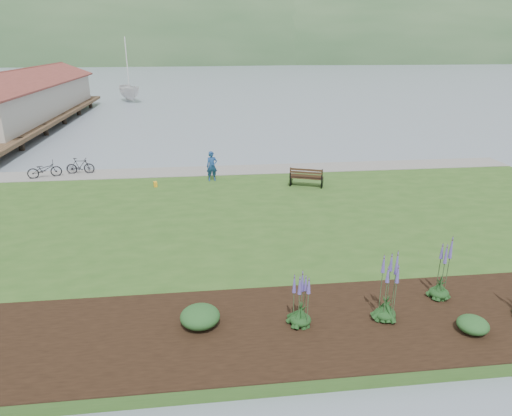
{
  "coord_description": "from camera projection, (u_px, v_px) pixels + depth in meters",
  "views": [
    {
      "loc": [
        -2.59,
        -20.54,
        8.01
      ],
      "look_at": [
        -0.45,
        -2.45,
        1.3
      ],
      "focal_mm": 32.0,
      "sensor_mm": 36.0,
      "label": 1
    }
  ],
  "objects": [
    {
      "name": "far_hillside",
      "position": [
        256.0,
        62.0,
        182.81
      ],
      "size": [
        580.0,
        80.0,
        38.0
      ],
      "primitive_type": null,
      "color": "#325630",
      "rests_on": "ground"
    },
    {
      "name": "lawn",
      "position": [
        265.0,
        227.0,
        20.26
      ],
      "size": [
        34.0,
        20.0,
        0.4
      ],
      "primitive_type": "cube",
      "color": "#2E551E",
      "rests_on": "ground"
    },
    {
      "name": "shoreline_path",
      "position": [
        246.0,
        170.0,
        28.48
      ],
      "size": [
        34.0,
        2.2,
        0.03
      ],
      "primitive_type": "cube",
      "color": "gray",
      "rests_on": "lawn"
    },
    {
      "name": "person",
      "position": [
        212.0,
        164.0,
        26.0
      ],
      "size": [
        0.79,
        0.59,
        2.0
      ],
      "primitive_type": "imported",
      "rotation": [
        0.0,
        0.0,
        0.13
      ],
      "color": "navy",
      "rests_on": "lawn"
    },
    {
      "name": "echium_0",
      "position": [
        388.0,
        287.0,
        12.85
      ],
      "size": [
        0.62,
        0.62,
        2.37
      ],
      "color": "#143916",
      "rests_on": "garden_bed"
    },
    {
      "name": "echium_4",
      "position": [
        301.0,
        300.0,
        12.66
      ],
      "size": [
        0.62,
        0.62,
        1.91
      ],
      "color": "#143916",
      "rests_on": "garden_bed"
    },
    {
      "name": "ground",
      "position": [
        259.0,
        215.0,
        22.19
      ],
      "size": [
        600.0,
        600.0,
        0.0
      ],
      "primitive_type": "plane",
      "color": "gray",
      "rests_on": "ground"
    },
    {
      "name": "pannier",
      "position": [
        155.0,
        184.0,
        25.18
      ],
      "size": [
        0.23,
        0.3,
        0.28
      ],
      "primitive_type": "cube",
      "rotation": [
        0.0,
        0.0,
        0.26
      ],
      "color": "#F6AD1C",
      "rests_on": "lawn"
    },
    {
      "name": "sailboat",
      "position": [
        131.0,
        102.0,
        63.46
      ],
      "size": [
        13.33,
        13.43,
        27.02
      ],
      "primitive_type": "imported",
      "rotation": [
        0.0,
        0.0,
        0.37
      ],
      "color": "silver",
      "rests_on": "ground"
    },
    {
      "name": "shrub_1",
      "position": [
        473.0,
        325.0,
        12.55
      ],
      "size": [
        0.86,
        0.86,
        0.43
      ],
      "primitive_type": "ellipsoid",
      "color": "#1E4C21",
      "rests_on": "garden_bed"
    },
    {
      "name": "bicycle_b",
      "position": [
        80.0,
        166.0,
        27.49
      ],
      "size": [
        0.5,
        1.65,
        0.99
      ],
      "primitive_type": "imported",
      "rotation": [
        0.0,
        0.0,
        1.59
      ],
      "color": "black",
      "rests_on": "lawn"
    },
    {
      "name": "garden_bed",
      "position": [
        403.0,
        318.0,
        13.24
      ],
      "size": [
        24.0,
        4.4,
        0.04
      ],
      "primitive_type": "cube",
      "color": "black",
      "rests_on": "lawn"
    },
    {
      "name": "pier_pavilion",
      "position": [
        23.0,
        99.0,
        44.71
      ],
      "size": [
        8.0,
        36.0,
        5.4
      ],
      "color": "#4C3826",
      "rests_on": "ground"
    },
    {
      "name": "bicycle_a",
      "position": [
        44.0,
        170.0,
        26.71
      ],
      "size": [
        1.21,
        2.01,
        0.99
      ],
      "primitive_type": "imported",
      "rotation": [
        0.0,
        0.0,
        1.88
      ],
      "color": "black",
      "rests_on": "lawn"
    },
    {
      "name": "echium_1",
      "position": [
        442.0,
        272.0,
        14.0
      ],
      "size": [
        0.62,
        0.62,
        2.3
      ],
      "color": "#143916",
      "rests_on": "garden_bed"
    },
    {
      "name": "shrub_0",
      "position": [
        200.0,
        317.0,
        12.8
      ],
      "size": [
        1.13,
        1.13,
        0.56
      ],
      "primitive_type": "ellipsoid",
      "color": "#1E4C21",
      "rests_on": "garden_bed"
    },
    {
      "name": "park_bench",
      "position": [
        306.0,
        177.0,
        25.05
      ],
      "size": [
        1.93,
        1.32,
        1.11
      ],
      "rotation": [
        0.0,
        0.0,
        -0.36
      ],
      "color": "black",
      "rests_on": "lawn"
    }
  ]
}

